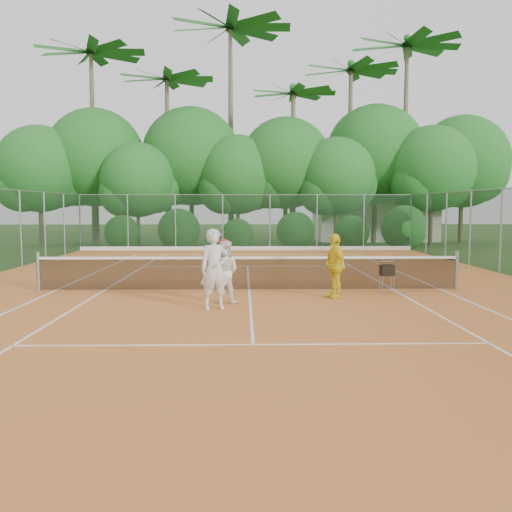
{
  "coord_description": "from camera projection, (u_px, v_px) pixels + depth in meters",
  "views": [
    {
      "loc": [
        -0.16,
        -16.04,
        2.4
      ],
      "look_at": [
        0.17,
        -1.2,
        1.1
      ],
      "focal_mm": 40.0,
      "sensor_mm": 36.0,
      "label": 1
    }
  ],
  "objects": [
    {
      "name": "ground",
      "position": [
        249.0,
        291.0,
        16.19
      ],
      "size": [
        120.0,
        120.0,
        0.0
      ],
      "primitive_type": "plane",
      "color": "#28491A",
      "rests_on": "ground"
    },
    {
      "name": "player_white",
      "position": [
        215.0,
        269.0,
        13.13
      ],
      "size": [
        0.78,
        0.62,
        1.86
      ],
      "primitive_type": "imported",
      "rotation": [
        0.0,
        0.0,
        0.28
      ],
      "color": "silver",
      "rests_on": "clay_court"
    },
    {
      "name": "player_center_grp",
      "position": [
        224.0,
        271.0,
        14.01
      ],
      "size": [
        0.87,
        0.75,
        1.58
      ],
      "color": "white",
      "rests_on": "clay_court"
    },
    {
      "name": "clay_court",
      "position": [
        249.0,
        290.0,
        16.19
      ],
      "size": [
        18.0,
        36.0,
        0.02
      ],
      "primitive_type": "cube",
      "color": "#CA712E",
      "rests_on": "ground"
    },
    {
      "name": "court_markings",
      "position": [
        249.0,
        290.0,
        16.19
      ],
      "size": [
        11.03,
        23.83,
        0.01
      ],
      "color": "white",
      "rests_on": "clay_court"
    },
    {
      "name": "player_yellow",
      "position": [
        335.0,
        266.0,
        14.8
      ],
      "size": [
        0.69,
        1.06,
        1.67
      ],
      "primitive_type": "imported",
      "rotation": [
        0.0,
        0.0,
        -1.26
      ],
      "color": "yellow",
      "rests_on": "clay_court"
    },
    {
      "name": "tennis_net",
      "position": [
        249.0,
        272.0,
        16.14
      ],
      "size": [
        11.97,
        0.1,
        1.1
      ],
      "color": "gray",
      "rests_on": "clay_court"
    },
    {
      "name": "ball_hopper",
      "position": [
        387.0,
        271.0,
        15.51
      ],
      "size": [
        0.34,
        0.34,
        0.79
      ],
      "rotation": [
        0.0,
        0.0,
        -0.37
      ],
      "color": "gray",
      "rests_on": "clay_court"
    },
    {
      "name": "club_building",
      "position": [
        373.0,
        219.0,
        40.16
      ],
      "size": [
        8.0,
        5.0,
        3.0
      ],
      "primitive_type": "cube",
      "color": "beige",
      "rests_on": "ground"
    },
    {
      "name": "stray_ball_a",
      "position": [
        243.0,
        257.0,
        26.4
      ],
      "size": [
        0.07,
        0.07,
        0.07
      ],
      "primitive_type": "sphere",
      "color": "#D5E234",
      "rests_on": "clay_court"
    },
    {
      "name": "fence_back",
      "position": [
        246.0,
        222.0,
        30.99
      ],
      "size": [
        18.07,
        0.07,
        3.0
      ],
      "color": "#19381E",
      "rests_on": "clay_court"
    },
    {
      "name": "stray_ball_b",
      "position": [
        196.0,
        252.0,
        29.17
      ],
      "size": [
        0.07,
        0.07,
        0.07
      ],
      "primitive_type": "sphere",
      "color": "#C9EE37",
      "rests_on": "clay_court"
    },
    {
      "name": "stray_ball_c",
      "position": [
        357.0,
        256.0,
        26.65
      ],
      "size": [
        0.07,
        0.07,
        0.07
      ],
      "primitive_type": "sphere",
      "color": "#B9D030",
      "rests_on": "clay_court"
    },
    {
      "name": "tropical_treeline",
      "position": [
        268.0,
        163.0,
        35.91
      ],
      "size": [
        32.1,
        8.49,
        15.03
      ],
      "color": "brown",
      "rests_on": "ground"
    }
  ]
}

